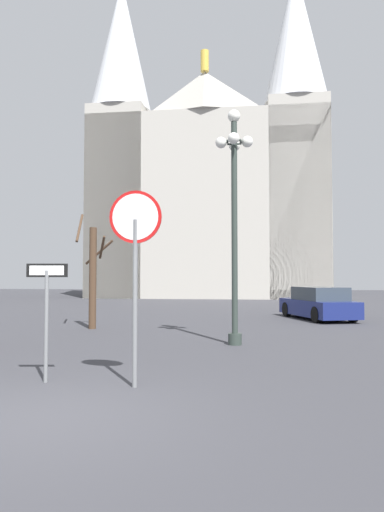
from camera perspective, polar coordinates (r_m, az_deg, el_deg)
ground_plane at (r=6.44m, az=-18.98°, el=-18.63°), size 120.00×120.00×0.00m
cathedral at (r=42.41m, az=2.07°, el=8.80°), size 20.88×10.90×29.65m
stop_sign at (r=7.63m, az=-7.04°, el=1.22°), size 0.88×0.08×3.22m
one_way_arrow_sign at (r=8.30m, az=-17.58°, el=-5.80°), size 0.70×0.12×2.02m
street_lamp at (r=12.46m, az=5.27°, el=6.81°), size 1.01×1.01×6.31m
bare_tree at (r=16.40m, az=-12.20°, el=-2.16°), size 1.19×1.19×4.05m
parked_car_near_navy at (r=20.36m, az=15.35°, el=-5.75°), size 2.97×4.74×1.37m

